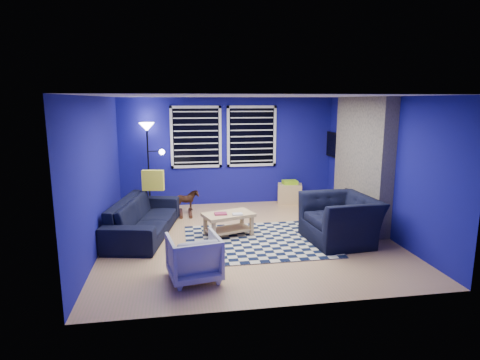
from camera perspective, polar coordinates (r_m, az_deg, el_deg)
The scene contains 18 objects.
floor at distance 7.31m, azimuth 1.03°, elevation -8.17°, with size 5.00×5.00×0.00m, color tan.
ceiling at distance 6.89m, azimuth 1.10°, elevation 11.84°, with size 5.00×5.00×0.00m, color white.
wall_back at distance 9.43m, azimuth -1.67°, elevation 4.08°, with size 5.00×5.00×0.00m, color navy.
wall_left at distance 6.99m, azimuth -19.53°, elevation 0.89°, with size 5.00×5.00×0.00m, color navy.
wall_right at distance 7.83m, azimuth 19.38°, elevation 1.95°, with size 5.00×5.00×0.00m, color navy.
fireplace at distance 8.21m, azimuth 16.84°, elevation 2.14°, with size 0.65×2.00×2.50m.
window_left at distance 9.29m, azimuth -6.26°, elevation 6.08°, with size 1.17×0.06×1.42m.
window_right at distance 9.45m, azimuth 1.68°, elevation 6.23°, with size 1.17×0.06×1.42m.
tv at distance 9.57m, azimuth 13.46°, elevation 4.79°, with size 0.07×1.00×0.58m.
rug at distance 7.13m, azimuth 2.53°, elevation -8.62°, with size 2.50×2.00×0.02m, color black.
sofa at distance 7.56m, azimuth -13.51°, elevation -5.18°, with size 0.89×2.27×0.66m, color black.
armchair_big at distance 7.20m, azimuth 14.07°, elevation -5.46°, with size 1.08×1.24×0.81m, color black.
armchair_bent at distance 5.63m, azimuth -6.57°, elevation -10.86°, with size 0.68×0.70×0.64m, color gray.
rocking_horse at distance 8.69m, azimuth -7.77°, elevation -2.99°, with size 0.56×0.25×0.47m, color #452616.
coffee_table at distance 7.30m, azimuth -1.67°, elevation -5.65°, with size 1.00×0.75×0.44m.
cabinet at distance 9.67m, azimuth 7.08°, elevation -1.86°, with size 0.64×0.51×0.56m.
floor_lamp at distance 9.08m, azimuth -12.91°, elevation 5.73°, with size 0.53×0.33×1.95m.
throw_pillow at distance 8.16m, azimuth -12.27°, elevation -0.05°, with size 0.43×0.13×0.41m, color yellow.
Camera 1 is at (-1.24, -6.78, 2.44)m, focal length 30.00 mm.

